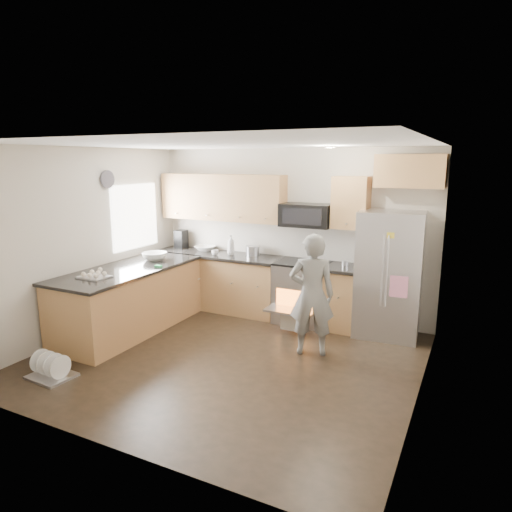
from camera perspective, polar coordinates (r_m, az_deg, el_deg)
The scene contains 8 objects.
ground at distance 5.83m, azimuth -3.66°, elevation -12.69°, with size 4.50×4.50×0.00m, color black.
room_shell at distance 5.39m, azimuth -4.15°, elevation 3.89°, with size 4.54×4.04×2.62m.
back_cabinet_run at distance 7.26m, azimuth -0.88°, elevation 0.32°, with size 4.45×0.64×2.50m.
peninsula at distance 6.84m, azimuth -15.50°, elevation -5.19°, with size 0.96×2.36×1.04m.
stove_range at distance 6.91m, azimuth 5.84°, elevation -2.80°, with size 0.76×0.97×1.79m.
refrigerator at distance 6.55m, azimuth 16.28°, elevation -2.24°, with size 0.90×0.73×1.75m.
person at distance 5.75m, azimuth 6.98°, elevation -4.83°, with size 0.57×0.37×1.55m, color gray.
dish_rack at distance 5.82m, azimuth -24.23°, elevation -12.94°, with size 0.51×0.41×0.30m.
Camera 1 is at (2.67, -4.58, 2.42)m, focal length 32.00 mm.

